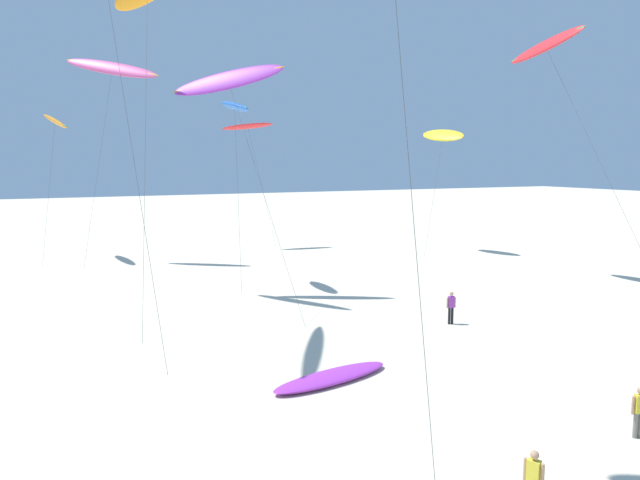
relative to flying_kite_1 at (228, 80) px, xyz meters
name	(u,v)px	position (x,y,z in m)	size (l,w,h in m)	color
flying_kite_1	(228,80)	(0.00, 0.00, 0.00)	(6.39, 11.32, 14.89)	purple
flying_kite_2	(248,126)	(7.50, 18.99, -1.55)	(5.16, 3.18, 12.51)	red
flying_kite_3	(55,121)	(-9.60, 19.65, -1.52)	(2.95, 6.95, 13.04)	orange
flying_kite_6	(546,46)	(21.29, -4.89, 2.99)	(3.66, 11.15, 17.77)	red
flying_kite_7	(112,68)	(-5.17, 15.49, 2.58)	(7.30, 5.68, 17.42)	#EA5193
flying_kite_8	(443,135)	(23.03, 8.57, -2.53)	(4.61, 4.88, 11.82)	yellow
flying_kite_9	(235,106)	(1.16, 2.57, -1.32)	(1.49, 5.46, 12.85)	blue
grounded_kite_0	(332,377)	(-0.92, -16.15, -13.28)	(5.43, 2.31, 0.33)	purple
person_near_left	(451,306)	(8.24, -11.81, -12.49)	(0.50, 0.26, 1.73)	black
person_near_right	(639,410)	(5.54, -24.30, -12.56)	(0.48, 0.29, 1.62)	slate
person_far_watcher	(533,480)	(-0.36, -25.79, -12.54)	(0.30, 0.48, 1.64)	#338E56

